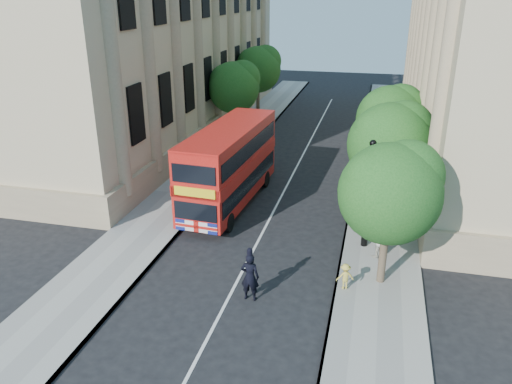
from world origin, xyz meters
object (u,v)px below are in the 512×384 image
Objects in this scene: lamp_post at (368,199)px; double_decker_bus at (230,164)px; box_van at (242,161)px; woman_pedestrian at (378,240)px; police_constable at (250,277)px.

lamp_post reaches higher than double_decker_bus.
box_van reaches higher than woman_pedestrian.
lamp_post reaches higher than woman_pedestrian.
police_constable is at bearing -73.08° from box_van.
woman_pedestrian is (8.19, -4.40, -1.48)m from double_decker_bus.
box_van is at bearing -76.97° from woman_pedestrian.
double_decker_bus is 1.94× the size of box_van.
woman_pedestrian is at bearing -57.74° from lamp_post.
double_decker_bus is at bearing -61.96° from woman_pedestrian.
lamp_post is 3.16× the size of woman_pedestrian.
police_constable is (-4.16, -5.39, -1.51)m from lamp_post.
police_constable reaches higher than woman_pedestrian.
woman_pedestrian is (0.59, -0.93, -1.57)m from lamp_post.
lamp_post is 6.97m from police_constable.
lamp_post is 0.54× the size of double_decker_bus.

